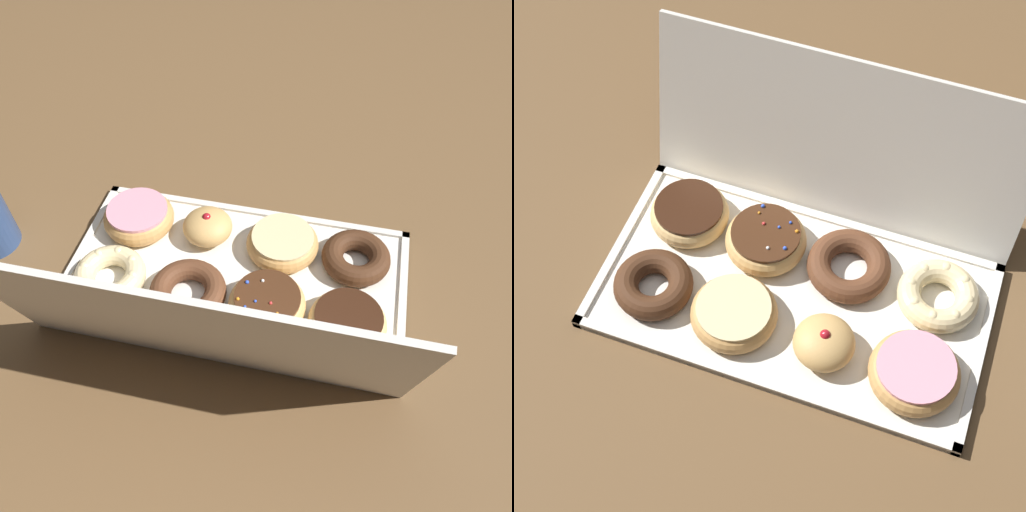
% 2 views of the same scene
% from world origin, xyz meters
% --- Properties ---
extents(ground_plane, '(3.00, 3.00, 0.00)m').
position_xyz_m(ground_plane, '(0.00, 0.00, 0.00)').
color(ground_plane, brown).
extents(donut_box, '(0.53, 0.28, 0.01)m').
position_xyz_m(donut_box, '(0.00, 0.00, 0.01)').
color(donut_box, silver).
rests_on(donut_box, ground).
extents(box_lid_open, '(0.53, 0.08, 0.25)m').
position_xyz_m(box_lid_open, '(0.00, 0.18, 0.12)').
color(box_lid_open, silver).
rests_on(box_lid_open, ground).
extents(chocolate_cake_ring_donut_0, '(0.11, 0.11, 0.03)m').
position_xyz_m(chocolate_cake_ring_donut_0, '(-0.18, -0.06, 0.03)').
color(chocolate_cake_ring_donut_0, '#472816').
rests_on(chocolate_cake_ring_donut_0, donut_box).
extents(glazed_ring_donut_1, '(0.12, 0.12, 0.04)m').
position_xyz_m(glazed_ring_donut_1, '(-0.06, -0.06, 0.03)').
color(glazed_ring_donut_1, tan).
rests_on(glazed_ring_donut_1, donut_box).
extents(jelly_filled_donut_2, '(0.08, 0.08, 0.05)m').
position_xyz_m(jelly_filled_donut_2, '(0.06, -0.07, 0.03)').
color(jelly_filled_donut_2, tan).
rests_on(jelly_filled_donut_2, donut_box).
extents(pink_frosted_donut_3, '(0.12, 0.12, 0.04)m').
position_xyz_m(pink_frosted_donut_3, '(0.18, -0.07, 0.03)').
color(pink_frosted_donut_3, tan).
rests_on(pink_frosted_donut_3, donut_box).
extents(chocolate_frosted_donut_4, '(0.11, 0.11, 0.04)m').
position_xyz_m(chocolate_frosted_donut_4, '(-0.18, 0.07, 0.03)').
color(chocolate_frosted_donut_4, '#E5B770').
rests_on(chocolate_frosted_donut_4, donut_box).
extents(sprinkle_donut_5, '(0.11, 0.11, 0.04)m').
position_xyz_m(sprinkle_donut_5, '(-0.06, 0.06, 0.03)').
color(sprinkle_donut_5, tan).
rests_on(sprinkle_donut_5, donut_box).
extents(chocolate_cake_ring_donut_6, '(0.12, 0.12, 0.03)m').
position_xyz_m(chocolate_cake_ring_donut_6, '(0.06, 0.06, 0.03)').
color(chocolate_cake_ring_donut_6, '#59331E').
rests_on(chocolate_cake_ring_donut_6, donut_box).
extents(cruller_donut_7, '(0.11, 0.11, 0.03)m').
position_xyz_m(cruller_donut_7, '(0.19, 0.06, 0.03)').
color(cruller_donut_7, beige).
rests_on(cruller_donut_7, donut_box).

